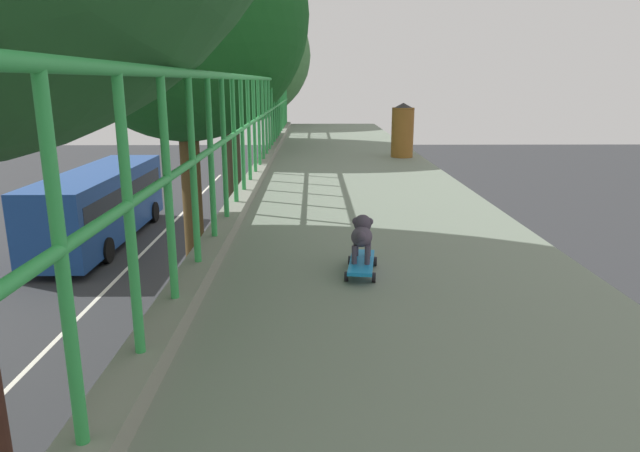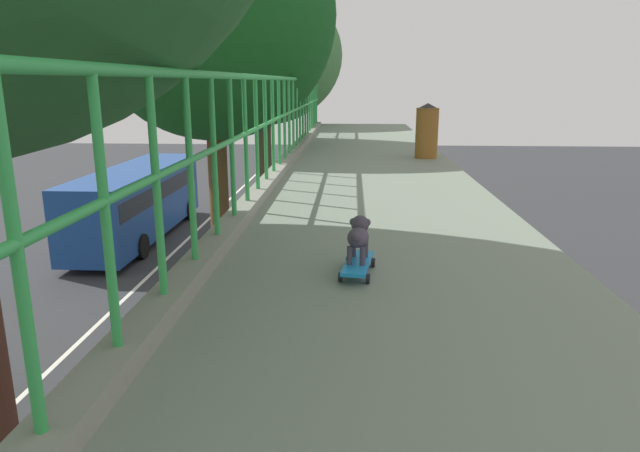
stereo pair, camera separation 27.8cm
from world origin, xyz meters
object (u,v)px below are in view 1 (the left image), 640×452
small_dog (362,234)px  city_bus (100,202)px  toy_skateboard (361,263)px  litter_bin (403,130)px

small_dog → city_bus: bearing=115.4°
toy_skateboard → small_dog: small_dog is taller
toy_skateboard → small_dog: (0.00, 0.05, 0.19)m
city_bus → small_dog: bearing=-64.6°
city_bus → toy_skateboard: bearing=-64.7°
small_dog → litter_bin: size_ratio=0.38×
toy_skateboard → litter_bin: 6.18m
city_bus → litter_bin: (10.36, -13.32, 4.03)m
toy_skateboard → litter_bin: (1.20, 6.05, 0.40)m
city_bus → small_dog: size_ratio=29.31×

